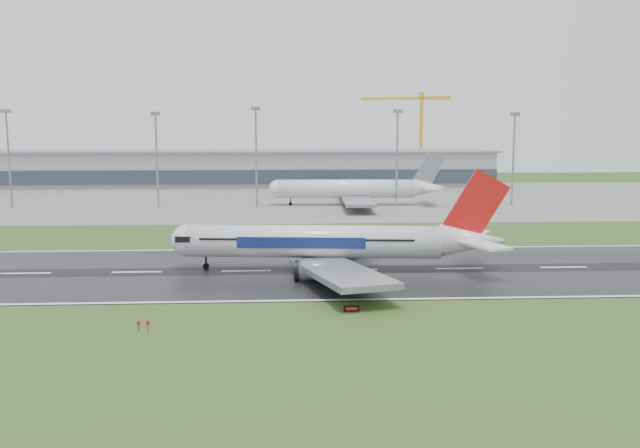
{
  "coord_description": "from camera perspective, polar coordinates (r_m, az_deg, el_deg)",
  "views": [
    {
      "loc": [
        27.3,
        -121.86,
        26.61
      ],
      "look_at": [
        34.34,
        12.0,
        7.0
      ],
      "focal_mm": 37.59,
      "sensor_mm": 36.0,
      "label": 1
    }
  ],
  "objects": [
    {
      "name": "ground",
      "position": [
        127.68,
        -15.32,
        -4.01
      ],
      "size": [
        520.0,
        520.0,
        0.0
      ],
      "primitive_type": "plane",
      "color": "#2C471A",
      "rests_on": "ground"
    },
    {
      "name": "floodmast_2",
      "position": [
        226.05,
        -13.71,
        5.15
      ],
      "size": [
        0.64,
        0.64,
        30.06
      ],
      "primitive_type": "cylinder",
      "color": "gray",
      "rests_on": "ground"
    },
    {
      "name": "terminal",
      "position": [
        308.66,
        -8.11,
        4.69
      ],
      "size": [
        240.0,
        36.0,
        15.0
      ],
      "primitive_type": "cube",
      "color": "gray",
      "rests_on": "ground"
    },
    {
      "name": "floodmast_5",
      "position": [
        235.04,
        16.12,
        5.17
      ],
      "size": [
        0.64,
        0.64,
        30.02
      ],
      "primitive_type": "cylinder",
      "color": "gray",
      "rests_on": "ground"
    },
    {
      "name": "runway_sign",
      "position": [
        97.32,
        2.69,
        -7.24
      ],
      "size": [
        2.31,
        0.71,
        1.04
      ],
      "primitive_type": null,
      "rotation": [
        0.0,
        0.0,
        -0.2
      ],
      "color": "black",
      "rests_on": "ground"
    },
    {
      "name": "main_airliner",
      "position": [
        123.27,
        1.4,
        0.19
      ],
      "size": [
        66.69,
        64.05,
        18.16
      ],
      "primitive_type": null,
      "rotation": [
        0.0,
        0.0,
        -0.09
      ],
      "color": "silver",
      "rests_on": "runway"
    },
    {
      "name": "floodmast_3",
      "position": [
        222.31,
        -5.45,
        5.52
      ],
      "size": [
        0.64,
        0.64,
        31.73
      ],
      "primitive_type": "cylinder",
      "color": "gray",
      "rests_on": "ground"
    },
    {
      "name": "floodmast_4",
      "position": [
        225.25,
        6.57,
        5.43
      ],
      "size": [
        0.64,
        0.64,
        30.91
      ],
      "primitive_type": "cylinder",
      "color": "gray",
      "rests_on": "ground"
    },
    {
      "name": "floodmast_1",
      "position": [
        239.32,
        -24.95,
        4.87
      ],
      "size": [
        0.64,
        0.64,
        30.79
      ],
      "primitive_type": "cylinder",
      "color": "gray",
      "rests_on": "ground"
    },
    {
      "name": "tower_crane",
      "position": [
        328.52,
        8.58,
        7.33
      ],
      "size": [
        41.88,
        15.77,
        42.87
      ],
      "primitive_type": null,
      "rotation": [
        0.0,
        0.0,
        -0.32
      ],
      "color": "gold",
      "rests_on": "ground"
    },
    {
      "name": "runway",
      "position": [
        127.67,
        -15.33,
        -3.99
      ],
      "size": [
        400.0,
        45.0,
        0.1
      ],
      "primitive_type": "cube",
      "color": "black",
      "rests_on": "ground"
    },
    {
      "name": "apron",
      "position": [
        249.78,
        -9.27,
        2.11
      ],
      "size": [
        400.0,
        130.0,
        0.08
      ],
      "primitive_type": "cube",
      "color": "slate",
      "rests_on": "ground"
    },
    {
      "name": "parked_airliner",
      "position": [
        226.99,
        2.87,
        3.85
      ],
      "size": [
        62.17,
        58.13,
        17.73
      ],
      "primitive_type": null,
      "rotation": [
        0.0,
        0.0,
        -0.03
      ],
      "color": "silver",
      "rests_on": "apron"
    }
  ]
}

